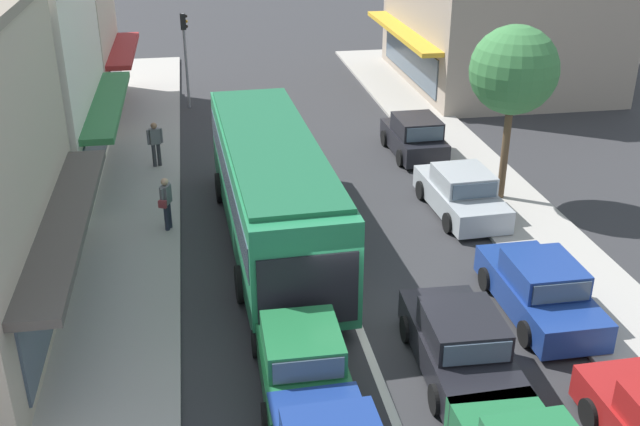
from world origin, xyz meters
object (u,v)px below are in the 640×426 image
(parked_hatchback_kerb_rear, at_px, (414,137))
(pedestrian_browsing_midblock, at_px, (155,142))
(sedan_behind_bus_mid, at_px, (460,346))
(sedan_queue_far_back, at_px, (302,361))
(street_tree_right, at_px, (514,71))
(pedestrian_with_handbag_near, at_px, (166,201))
(parked_sedan_kerb_second, at_px, (540,290))
(traffic_light_downstreet, at_px, (185,45))
(parked_sedan_kerb_third, at_px, (461,194))
(city_bus, at_px, (272,184))

(parked_hatchback_kerb_rear, height_order, pedestrian_browsing_midblock, pedestrian_browsing_midblock)
(sedan_behind_bus_mid, xyz_separation_m, sedan_queue_far_back, (-3.44, 0.03, 0.00))
(sedan_queue_far_back, xyz_separation_m, street_tree_right, (7.85, 8.51, 3.66))
(sedan_behind_bus_mid, xyz_separation_m, parked_hatchback_kerb_rear, (2.80, 13.13, 0.05))
(pedestrian_with_handbag_near, bearing_deg, pedestrian_browsing_midblock, 94.96)
(parked_hatchback_kerb_rear, bearing_deg, parked_sedan_kerb_second, -90.57)
(traffic_light_downstreet, bearing_deg, parked_sedan_kerb_second, -66.48)
(traffic_light_downstreet, relative_size, pedestrian_browsing_midblock, 2.58)
(parked_sedan_kerb_second, bearing_deg, traffic_light_downstreet, 113.52)
(parked_sedan_kerb_second, bearing_deg, pedestrian_browsing_midblock, 129.83)
(sedan_behind_bus_mid, bearing_deg, pedestrian_with_handbag_near, 128.50)
(pedestrian_with_handbag_near, bearing_deg, parked_hatchback_kerb_rear, 29.79)
(pedestrian_browsing_midblock, bearing_deg, sedan_queue_far_back, -75.89)
(sedan_behind_bus_mid, distance_m, parked_sedan_kerb_second, 3.30)
(street_tree_right, bearing_deg, parked_sedan_kerb_third, -156.57)
(city_bus, xyz_separation_m, street_tree_right, (7.69, 1.82, 2.44))
(parked_sedan_kerb_third, relative_size, pedestrian_browsing_midblock, 2.61)
(city_bus, relative_size, pedestrian_browsing_midblock, 6.71)
(pedestrian_with_handbag_near, height_order, pedestrian_browsing_midblock, same)
(sedan_behind_bus_mid, relative_size, parked_sedan_kerb_second, 1.01)
(street_tree_right, bearing_deg, parked_hatchback_kerb_rear, 109.25)
(parked_sedan_kerb_second, relative_size, parked_sedan_kerb_third, 0.99)
(pedestrian_browsing_midblock, bearing_deg, parked_sedan_kerb_third, -29.53)
(parked_hatchback_kerb_rear, bearing_deg, pedestrian_with_handbag_near, -150.21)
(traffic_light_downstreet, bearing_deg, sedan_queue_far_back, -84.26)
(sedan_behind_bus_mid, xyz_separation_m, pedestrian_with_handbag_near, (-6.30, 7.92, 0.40))
(parked_sedan_kerb_second, relative_size, pedestrian_browsing_midblock, 2.58)
(traffic_light_downstreet, height_order, street_tree_right, street_tree_right)
(parked_sedan_kerb_third, xyz_separation_m, street_tree_right, (1.63, 0.71, 3.66))
(street_tree_right, bearing_deg, pedestrian_with_handbag_near, -176.69)
(parked_hatchback_kerb_rear, bearing_deg, street_tree_right, -70.75)
(parked_sedan_kerb_second, xyz_separation_m, parked_hatchback_kerb_rear, (0.11, 11.23, 0.05))
(sedan_behind_bus_mid, xyz_separation_m, parked_sedan_kerb_second, (2.69, 1.90, 0.00))
(parked_sedan_kerb_third, distance_m, pedestrian_with_handbag_near, 9.09)
(city_bus, height_order, parked_hatchback_kerb_rear, city_bus)
(parked_sedan_kerb_third, height_order, street_tree_right, street_tree_right)
(pedestrian_with_handbag_near, distance_m, pedestrian_browsing_midblock, 5.34)
(parked_hatchback_kerb_rear, distance_m, pedestrian_with_handbag_near, 10.49)
(sedan_queue_far_back, distance_m, parked_sedan_kerb_third, 9.98)
(parked_sedan_kerb_third, height_order, traffic_light_downstreet, traffic_light_downstreet)
(parked_sedan_kerb_third, xyz_separation_m, parked_hatchback_kerb_rear, (0.02, 5.30, 0.05))
(street_tree_right, distance_m, pedestrian_with_handbag_near, 11.21)
(sedan_queue_far_back, bearing_deg, parked_hatchback_kerb_rear, 64.52)
(city_bus, relative_size, street_tree_right, 1.91)
(parked_hatchback_kerb_rear, relative_size, traffic_light_downstreet, 0.89)
(sedan_behind_bus_mid, bearing_deg, city_bus, 116.07)
(parked_sedan_kerb_second, height_order, street_tree_right, street_tree_right)
(parked_sedan_kerb_second, height_order, parked_sedan_kerb_third, same)
(sedan_queue_far_back, distance_m, pedestrian_browsing_midblock, 13.63)
(street_tree_right, relative_size, pedestrian_with_handbag_near, 3.51)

